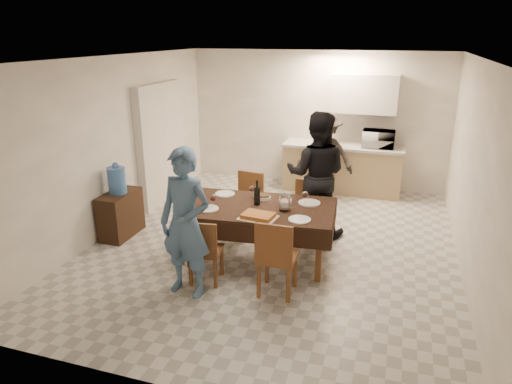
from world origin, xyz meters
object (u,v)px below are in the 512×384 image
console (121,214)px  water_jug (117,180)px  water_pitcher (285,203)px  microwave (378,139)px  person_far (316,175)px  person_near (185,223)px  person_kitchen (325,156)px  wine_bottle (257,193)px  savoury_tart (258,216)px  dining_table (259,209)px

console → water_jug: (0.00, 0.00, 0.53)m
water_jug → water_pitcher: 2.56m
water_pitcher → microwave: size_ratio=0.38×
person_far → person_near: bearing=58.8°
person_kitchen → wine_bottle: bearing=-99.7°
person_near → person_far: bearing=69.6°
console → wine_bottle: bearing=-1.3°
water_pitcher → savoury_tart: size_ratio=0.48×
dining_table → microwave: microwave is taller
person_kitchen → water_pitcher: bearing=-91.2°
wine_bottle → person_near: bearing=-114.4°
wine_bottle → person_near: 1.21m
dining_table → water_pitcher: 0.38m
person_near → water_jug: bearing=152.5°
water_pitcher → savoury_tart: water_pitcher is taller
console → dining_table: bearing=-2.6°
dining_table → person_far: bearing=57.2°
water_jug → person_far: bearing=19.1°
water_jug → person_near: bearing=-34.8°
microwave → water_jug: bearing=41.1°
console → microwave: microwave is taller
console → person_far: 2.97m
water_pitcher → person_far: size_ratio=0.11×
person_near → person_kitchen: bearing=83.0°
person_near → person_far: (1.10, 2.10, 0.06)m
water_jug → person_kitchen: (2.61, 2.61, -0.08)m
console → person_far: person_far is taller
water_pitcher → person_kitchen: (0.06, 2.76, -0.07)m
water_pitcher → microwave: microwave is taller
console → water_jug: 0.53m
person_kitchen → dining_table: bearing=-98.5°
wine_bottle → person_far: 1.17m
savoury_tart → microwave: (1.20, 3.54, 0.28)m
dining_table → water_jug: (-2.20, 0.10, 0.15)m
wine_bottle → microwave: (1.35, 3.11, 0.14)m
person_kitchen → person_far: bearing=-85.0°
wine_bottle → person_far: person_far is taller
microwave → person_near: 4.60m
microwave → person_far: (-0.75, -2.11, -0.13)m
console → savoury_tart: 2.40m
person_near → microwave: bearing=73.5°
water_pitcher → water_jug: bearing=176.7°
water_pitcher → person_far: (0.20, 1.10, 0.07)m
dining_table → person_near: 1.20m
dining_table → wine_bottle: bearing=129.9°
dining_table → water_pitcher: (0.35, -0.05, 0.14)m
console → water_pitcher: size_ratio=3.41×
microwave → person_kitchen: person_kitchen is taller
water_pitcher → person_far: bearing=79.7°
microwave → person_near: (-1.85, -4.21, -0.19)m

